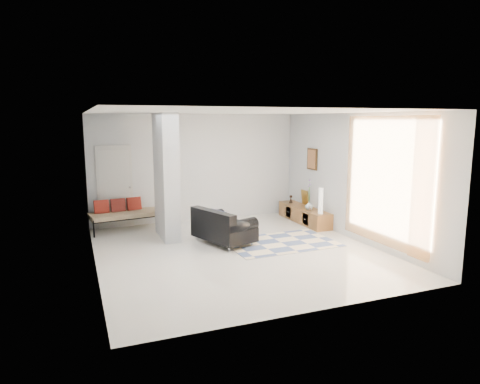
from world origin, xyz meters
name	(u,v)px	position (x,y,z in m)	size (l,w,h in m)	color
floor	(238,251)	(0.00, 0.00, 0.00)	(6.00, 6.00, 0.00)	white
ceiling	(238,112)	(0.00, 0.00, 2.80)	(6.00, 6.00, 0.00)	white
wall_back	(197,168)	(0.00, 3.00, 1.40)	(6.00, 6.00, 0.00)	silver
wall_front	(318,214)	(0.00, -3.00, 1.40)	(6.00, 6.00, 0.00)	silver
wall_left	(92,192)	(-2.75, 0.00, 1.40)	(6.00, 6.00, 0.00)	silver
wall_right	(353,177)	(2.75, 0.00, 1.40)	(6.00, 6.00, 0.00)	silver
partition_column	(166,176)	(-1.10, 1.60, 1.40)	(0.35, 1.20, 2.80)	#B4B9BC
hallway_door	(115,187)	(-2.10, 2.96, 1.02)	(0.85, 0.06, 2.04)	beige
curtain	(385,181)	(2.67, -1.15, 1.45)	(2.55, 2.55, 0.00)	#F79C41
wall_art	(312,159)	(2.72, 1.70, 1.65)	(0.04, 0.45, 0.55)	#3B2510
media_console	(304,215)	(2.52, 1.70, 0.20)	(0.45, 2.04, 0.80)	brown
loveseat	(222,227)	(-0.12, 0.64, 0.36)	(1.22, 1.57, 0.76)	silver
daybed	(125,213)	(-1.93, 2.62, 0.42)	(1.78, 0.95, 0.77)	black
area_rug	(281,243)	(1.09, 0.20, 0.01)	(2.33, 1.55, 0.01)	beige
cylinder_lamp	(321,201)	(2.50, 0.89, 0.71)	(0.11, 0.11, 0.63)	silver
bronze_figurine	(291,199)	(2.47, 2.34, 0.51)	(0.11, 0.11, 0.21)	black
vase	(309,206)	(2.47, 1.38, 0.51)	(0.20, 0.20, 0.21)	white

